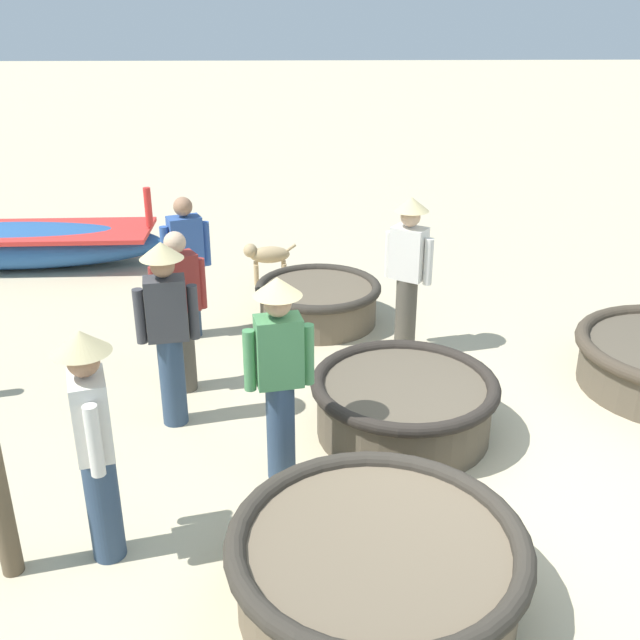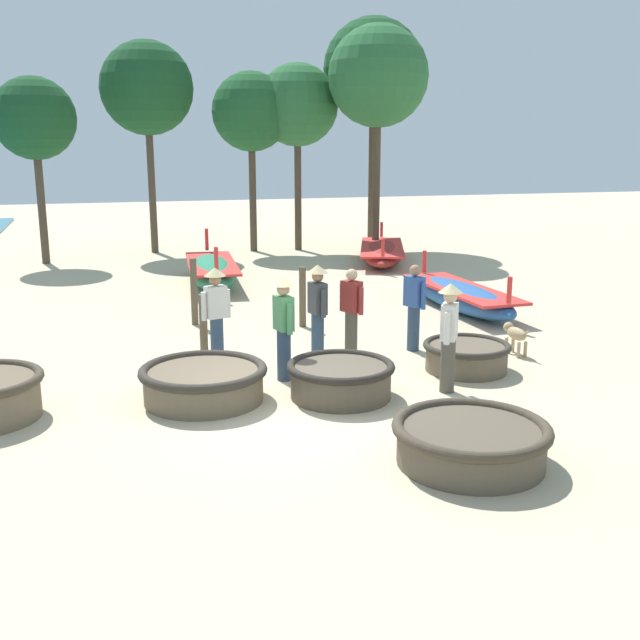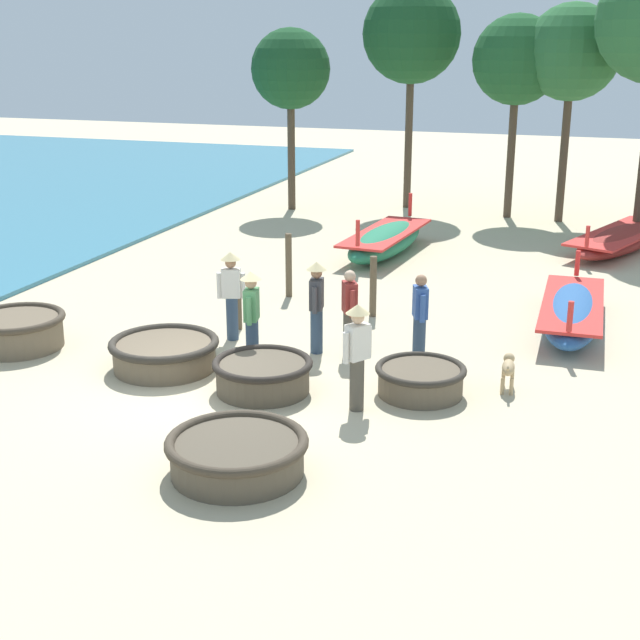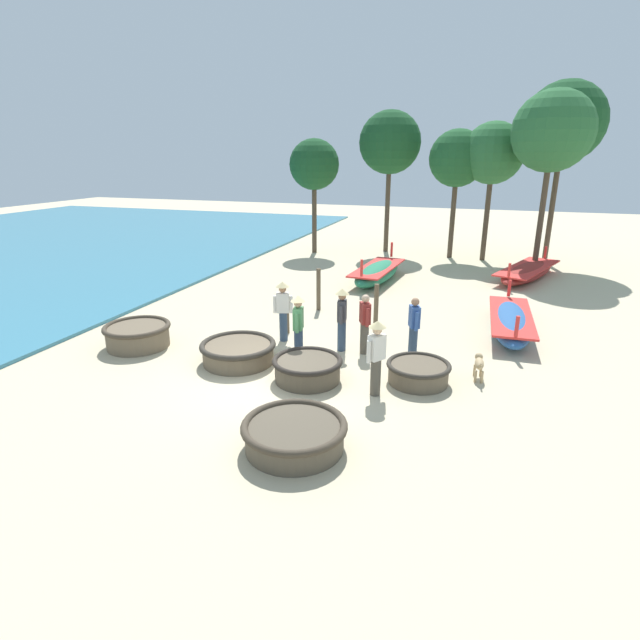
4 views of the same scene
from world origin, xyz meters
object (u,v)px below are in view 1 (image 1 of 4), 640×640
(coracle_far_right, at_px, (404,403))
(fisherman_standing_right, at_px, (180,308))
(long_boat_red_hull, at_px, (9,244))
(fisherman_hauling, at_px, (168,323))
(coracle_upturned, at_px, (377,565))
(fisherman_by_coracle, at_px, (187,264))
(mooring_post_inland, at_px, (0,502))
(fisherman_crouching, at_px, (408,266))
(fisherman_standing_left, at_px, (279,367))
(coracle_front_left, at_px, (318,301))
(fisherman_with_hat, at_px, (94,434))
(dog, at_px, (267,256))

(coracle_far_right, relative_size, fisherman_standing_right, 1.02)
(long_boat_red_hull, height_order, fisherman_hauling, fisherman_hauling)
(coracle_far_right, distance_m, coracle_upturned, 2.01)
(fisherman_by_coracle, bearing_deg, mooring_post_inland, 169.19)
(fisherman_crouching, height_order, fisherman_hauling, same)
(coracle_upturned, bearing_deg, fisherman_hauling, 35.55)
(fisherman_standing_left, bearing_deg, mooring_post_inland, 120.23)
(fisherman_by_coracle, bearing_deg, coracle_front_left, -76.55)
(long_boat_red_hull, height_order, mooring_post_inland, mooring_post_inland)
(fisherman_with_hat, relative_size, mooring_post_inland, 1.50)
(mooring_post_inland, bearing_deg, fisherman_crouching, -42.91)
(dog, bearing_deg, long_boat_red_hull, 77.74)
(mooring_post_inland, bearing_deg, fisherman_hauling, -23.17)
(long_boat_red_hull, xyz_separation_m, fisherman_standing_left, (-5.07, -3.85, 0.64))
(coracle_upturned, relative_size, fisherman_by_coracle, 1.19)
(coracle_front_left, xyz_separation_m, fisherman_hauling, (-2.17, 1.32, 0.70))
(coracle_far_right, xyz_separation_m, fisherman_with_hat, (-1.48, 2.18, 0.67))
(fisherman_standing_right, bearing_deg, fisherman_standing_left, -146.78)
(fisherman_standing_right, bearing_deg, coracle_far_right, -113.01)
(fisherman_hauling, bearing_deg, coracle_front_left, -31.33)
(dog, bearing_deg, mooring_post_inland, 164.42)
(fisherman_with_hat, distance_m, mooring_post_inland, 0.74)
(fisherman_standing_left, bearing_deg, coracle_upturned, -155.72)
(fisherman_with_hat, distance_m, fisherman_by_coracle, 3.55)
(fisherman_crouching, bearing_deg, coracle_upturned, 169.73)
(coracle_upturned, bearing_deg, coracle_front_left, 3.24)
(coracle_far_right, bearing_deg, fisherman_with_hat, 124.18)
(fisherman_by_coracle, bearing_deg, long_boat_red_hull, 49.51)
(fisherman_with_hat, height_order, fisherman_standing_left, same)
(fisherman_crouching, distance_m, fisherman_by_coracle, 2.36)
(dog, bearing_deg, coracle_front_left, -153.58)
(fisherman_crouching, relative_size, fisherman_with_hat, 1.00)
(coracle_far_right, height_order, mooring_post_inland, mooring_post_inland)
(fisherman_standing_right, relative_size, fisherman_standing_left, 0.94)
(coracle_far_right, height_order, fisherman_standing_left, fisherman_standing_left)
(long_boat_red_hull, height_order, dog, long_boat_red_hull)
(coracle_far_right, bearing_deg, dog, 19.50)
(fisherman_standing_left, bearing_deg, fisherman_hauling, 48.82)
(mooring_post_inland, bearing_deg, fisherman_with_hat, -76.78)
(coracle_far_right, distance_m, fisherman_standing_right, 2.22)
(coracle_far_right, height_order, fisherman_hauling, fisherman_hauling)
(long_boat_red_hull, distance_m, fisherman_with_hat, 6.57)
(coracle_front_left, height_order, fisherman_by_coracle, fisherman_by_coracle)
(coracle_upturned, relative_size, long_boat_red_hull, 0.44)
(coracle_front_left, bearing_deg, fisherman_standing_right, 139.96)
(fisherman_crouching, xyz_separation_m, fisherman_with_hat, (-3.10, 2.41, 0.00))
(fisherman_with_hat, xyz_separation_m, fisherman_by_coracle, (3.55, -0.10, -0.12))
(fisherman_standing_right, bearing_deg, fisherman_hauling, 179.15)
(coracle_front_left, bearing_deg, coracle_far_right, -164.45)
(fisherman_with_hat, bearing_deg, dog, -9.65)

